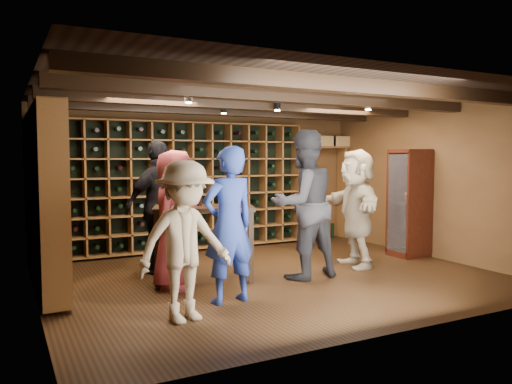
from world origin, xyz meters
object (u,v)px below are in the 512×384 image
guest_woman_black (160,207)px  guest_khaki (185,241)px  man_blue_shirt (229,225)px  guest_beige (356,208)px  display_cabinet (409,205)px  tasting_table (204,216)px  man_grey_suit (304,204)px  guest_red_floral (174,219)px

guest_woman_black → guest_khaki: bearing=62.0°
man_blue_shirt → guest_beige: size_ratio=1.00×
display_cabinet → guest_beige: size_ratio=0.99×
tasting_table → man_blue_shirt: bearing=-76.8°
man_blue_shirt → guest_woman_black: 1.85m
guest_beige → man_blue_shirt: bearing=-57.1°
guest_woman_black → man_grey_suit: bearing=125.4°
man_blue_shirt → guest_red_floral: 0.97m
display_cabinet → guest_khaki: bearing=-161.8°
man_blue_shirt → guest_beige: man_blue_shirt is taller
man_grey_suit → guest_beige: (1.11, 0.27, -0.12)m
guest_beige → guest_red_floral: bearing=-77.1°
guest_red_floral → tasting_table: bearing=-27.7°
tasting_table → man_grey_suit: bearing=-2.8°
man_grey_suit → guest_beige: man_grey_suit is taller
guest_woman_black → man_blue_shirt: bearing=80.1°
display_cabinet → guest_khaki: 4.65m
man_grey_suit → tasting_table: size_ratio=1.38×
guest_woman_black → guest_beige: (2.75, -0.96, -0.06)m
tasting_table → guest_red_floral: bearing=-135.1°
display_cabinet → man_grey_suit: man_grey_suit is taller
guest_khaki → guest_beige: guest_beige is taller
man_grey_suit → guest_khaki: 2.27m
guest_red_floral → guest_woman_black: bearing=31.7°
display_cabinet → tasting_table: size_ratio=1.19×
man_grey_suit → guest_khaki: man_grey_suit is taller
man_grey_suit → tasting_table: 1.36m
display_cabinet → tasting_table: bearing=179.1°
display_cabinet → guest_red_floral: display_cabinet is taller
man_grey_suit → guest_woman_black: bearing=-40.3°
man_grey_suit → guest_khaki: (-2.04, -0.99, -0.20)m
guest_red_floral → tasting_table: size_ratio=1.19×
man_blue_shirt → guest_red_floral: (-0.35, 0.91, -0.02)m
display_cabinet → guest_beige: 1.28m
man_blue_shirt → man_grey_suit: bearing=-163.4°
guest_khaki → man_blue_shirt: bearing=18.6°
man_grey_suit → guest_woman_black: 2.05m
man_blue_shirt → guest_khaki: man_blue_shirt is taller
guest_beige → tasting_table: size_ratio=1.21×
man_blue_shirt → guest_red_floral: size_ratio=1.02×
man_blue_shirt → guest_woman_black: guest_woman_black is taller
man_grey_suit → guest_beige: 1.15m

